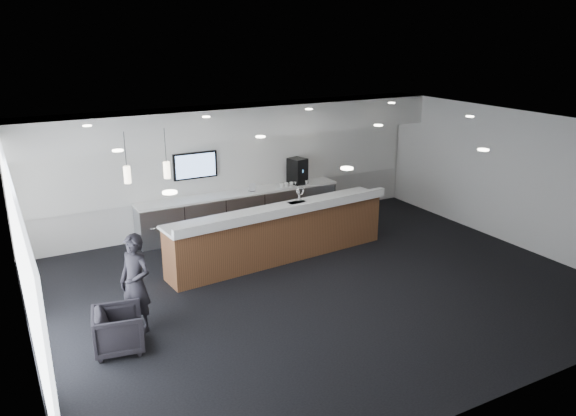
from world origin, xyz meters
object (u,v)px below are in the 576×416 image
coffee_machine (297,171)px  lounge_guest (136,283)px  service_counter (280,233)px  armchair (119,330)px

coffee_machine → lounge_guest: size_ratio=0.39×
service_counter → armchair: size_ratio=6.88×
service_counter → armchair: (-3.79, -1.99, -0.24)m
coffee_machine → service_counter: bearing=-141.8°
service_counter → coffee_machine: size_ratio=7.90×
coffee_machine → armchair: coffee_machine is taller
service_counter → coffee_machine: 2.72m
armchair → service_counter: bearing=-52.0°
lounge_guest → coffee_machine: bearing=93.8°
service_counter → lounge_guest: size_ratio=3.12×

